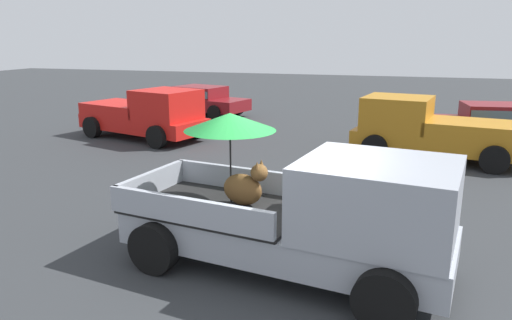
{
  "coord_description": "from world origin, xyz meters",
  "views": [
    {
      "loc": [
        1.62,
        -6.79,
        3.55
      ],
      "look_at": [
        -1.17,
        2.37,
        1.1
      ],
      "focal_mm": 33.9,
      "sensor_mm": 36.0,
      "label": 1
    }
  ],
  "objects_px": {
    "pickup_truck_far": "(430,130)",
    "parked_sedan_far": "(202,99)",
    "parked_sedan_near": "(497,121)",
    "pickup_truck_red": "(147,114)",
    "pickup_truck_main": "(310,213)"
  },
  "relations": [
    {
      "from": "pickup_truck_far",
      "to": "parked_sedan_far",
      "type": "xyz_separation_m",
      "value": [
        -9.78,
        5.71,
        -0.13
      ]
    },
    {
      "from": "parked_sedan_near",
      "to": "pickup_truck_far",
      "type": "bearing_deg",
      "value": -134.15
    },
    {
      "from": "parked_sedan_near",
      "to": "pickup_truck_red",
      "type": "bearing_deg",
      "value": -173.26
    },
    {
      "from": "parked_sedan_far",
      "to": "parked_sedan_near",
      "type": "bearing_deg",
      "value": 2.96
    },
    {
      "from": "pickup_truck_main",
      "to": "pickup_truck_far",
      "type": "height_order",
      "value": "pickup_truck_main"
    },
    {
      "from": "pickup_truck_red",
      "to": "parked_sedan_near",
      "type": "height_order",
      "value": "pickup_truck_red"
    },
    {
      "from": "pickup_truck_far",
      "to": "parked_sedan_near",
      "type": "height_order",
      "value": "pickup_truck_far"
    },
    {
      "from": "pickup_truck_far",
      "to": "parked_sedan_far",
      "type": "distance_m",
      "value": 11.33
    },
    {
      "from": "pickup_truck_red",
      "to": "parked_sedan_near",
      "type": "bearing_deg",
      "value": 30.26
    },
    {
      "from": "pickup_truck_red",
      "to": "pickup_truck_main",
      "type": "bearing_deg",
      "value": -32.1
    },
    {
      "from": "pickup_truck_main",
      "to": "pickup_truck_far",
      "type": "xyz_separation_m",
      "value": [
        2.04,
        8.25,
        -0.12
      ]
    },
    {
      "from": "pickup_truck_main",
      "to": "parked_sedan_far",
      "type": "xyz_separation_m",
      "value": [
        -7.74,
        13.96,
        -0.25
      ]
    },
    {
      "from": "pickup_truck_main",
      "to": "parked_sedan_far",
      "type": "relative_size",
      "value": 1.14
    },
    {
      "from": "pickup_truck_red",
      "to": "pickup_truck_far",
      "type": "xyz_separation_m",
      "value": [
        9.5,
        -0.11,
        0.0
      ]
    },
    {
      "from": "pickup_truck_red",
      "to": "parked_sedan_near",
      "type": "relative_size",
      "value": 1.14
    }
  ]
}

